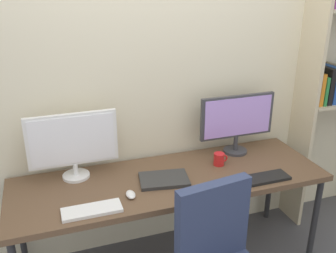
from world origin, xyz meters
TOP-DOWN VIEW (x-y plane):
  - wall_back at (0.00, 1.02)m, footprint 4.52×0.10m
  - desk at (0.00, 0.60)m, footprint 2.12×0.68m
  - monitor_left at (-0.60, 0.81)m, footprint 0.58×0.18m
  - monitor_right at (0.60, 0.81)m, footprint 0.58×0.18m
  - keyboard_left at (-0.56, 0.37)m, footprint 0.34×0.13m
  - keyboard_right at (0.56, 0.37)m, footprint 0.39×0.13m
  - computer_mouse at (-0.31, 0.45)m, footprint 0.06×0.10m
  - laptop_closed at (-0.06, 0.57)m, footprint 0.35×0.27m
  - coffee_mug at (0.39, 0.66)m, footprint 0.11×0.08m

SIDE VIEW (x-z plane):
  - desk at x=0.00m, z-range 0.32..1.06m
  - keyboard_left at x=-0.56m, z-range 0.74..0.76m
  - keyboard_right at x=0.56m, z-range 0.74..0.76m
  - laptop_closed at x=-0.06m, z-range 0.74..0.76m
  - computer_mouse at x=-0.31m, z-range 0.74..0.77m
  - coffee_mug at x=0.39m, z-range 0.74..0.83m
  - monitor_left at x=-0.60m, z-range 0.77..1.22m
  - monitor_right at x=0.60m, z-range 0.78..1.23m
  - wall_back at x=0.00m, z-range 0.00..2.60m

